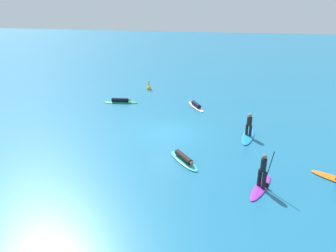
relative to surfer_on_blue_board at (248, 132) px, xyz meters
name	(u,v)px	position (x,y,z in m)	size (l,w,h in m)	color
ground_plane	(168,133)	(-5.50, -0.23, -0.37)	(120.00, 120.00, 0.00)	#1E6B93
surfer_on_blue_board	(248,132)	(0.00, 0.00, 0.00)	(1.31, 3.19, 1.68)	#1E8CD1
surfer_on_white_board	(196,105)	(-4.04, 5.52, -0.22)	(1.87, 2.78, 0.41)	white
surfer_on_green_board	(121,101)	(-10.71, 5.56, -0.22)	(3.14, 0.96, 0.43)	#23B266
surfer_on_purple_board	(262,179)	(0.26, -6.31, 0.13)	(1.62, 2.78, 2.12)	purple
surfer_on_teal_board	(184,159)	(-3.90, -4.21, -0.21)	(2.23, 2.61, 0.45)	#33C6CC
marker_buoy	(149,88)	(-9.14, 10.05, -0.21)	(0.46, 0.46, 1.01)	yellow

